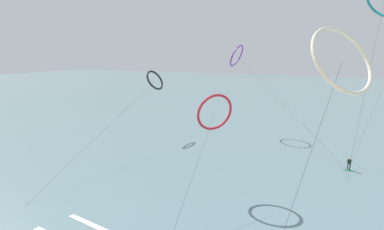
{
  "coord_description": "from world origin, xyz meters",
  "views": [
    {
      "loc": [
        12.49,
        -8.85,
        14.89
      ],
      "look_at": [
        0.0,
        19.07,
        8.52
      ],
      "focal_mm": 27.71,
      "sensor_mm": 36.0,
      "label": 1
    }
  ],
  "objects_px": {
    "kite_crimson": "(215,112)",
    "kite_violet": "(237,56)",
    "surfer_emerald": "(349,165)",
    "kite_ivory": "(342,60)",
    "kite_charcoal": "(155,80)"
  },
  "relations": [
    {
      "from": "surfer_emerald",
      "to": "kite_ivory",
      "type": "xyz_separation_m",
      "value": [
        -2.82,
        -19.23,
        13.65
      ]
    },
    {
      "from": "kite_charcoal",
      "to": "kite_violet",
      "type": "bearing_deg",
      "value": -44.44
    },
    {
      "from": "kite_ivory",
      "to": "kite_charcoal",
      "type": "bearing_deg",
      "value": 90.8
    },
    {
      "from": "kite_ivory",
      "to": "kite_crimson",
      "type": "bearing_deg",
      "value": 97.67
    },
    {
      "from": "kite_ivory",
      "to": "kite_violet",
      "type": "height_order",
      "value": "kite_ivory"
    },
    {
      "from": "kite_crimson",
      "to": "kite_violet",
      "type": "height_order",
      "value": "kite_violet"
    },
    {
      "from": "kite_crimson",
      "to": "kite_violet",
      "type": "bearing_deg",
      "value": -127.67
    },
    {
      "from": "kite_crimson",
      "to": "kite_violet",
      "type": "distance_m",
      "value": 27.72
    },
    {
      "from": "surfer_emerald",
      "to": "kite_crimson",
      "type": "distance_m",
      "value": 20.12
    },
    {
      "from": "surfer_emerald",
      "to": "kite_crimson",
      "type": "xyz_separation_m",
      "value": [
        -14.21,
        -11.85,
        7.9
      ]
    },
    {
      "from": "kite_violet",
      "to": "kite_charcoal",
      "type": "height_order",
      "value": "kite_violet"
    },
    {
      "from": "kite_violet",
      "to": "surfer_emerald",
      "type": "bearing_deg",
      "value": 58.75
    },
    {
      "from": "kite_violet",
      "to": "kite_charcoal",
      "type": "bearing_deg",
      "value": -44.89
    },
    {
      "from": "surfer_emerald",
      "to": "kite_violet",
      "type": "distance_m",
      "value": 27.95
    },
    {
      "from": "kite_crimson",
      "to": "kite_charcoal",
      "type": "bearing_deg",
      "value": -92.45
    }
  ]
}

